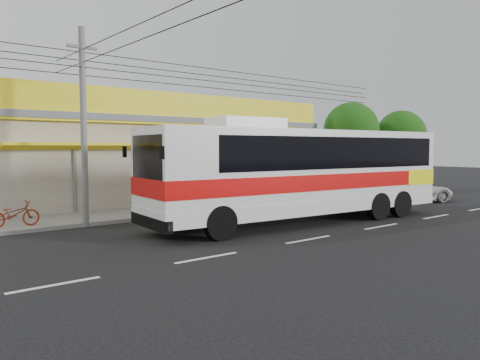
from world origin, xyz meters
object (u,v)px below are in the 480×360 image
object	(u,v)px
utility_pole	(82,62)
tree_near	(402,137)
white_car	(411,190)
motorbike_red	(14,214)
tree_far	(353,132)
coach_bus	(307,168)

from	to	relation	value
utility_pole	tree_near	world-z (taller)	utility_pole
white_car	tree_near	xyz separation A→B (m)	(4.93, 3.70, 3.06)
motorbike_red	tree_far	distance (m)	21.01
motorbike_red	coach_bus	bearing A→B (deg)	-119.48
white_car	tree_far	xyz separation A→B (m)	(1.35, 5.05, 3.36)
tree_near	tree_far	size ratio (longest dim) A/B	0.93
tree_near	tree_far	bearing A→B (deg)	159.42
motorbike_red	white_car	bearing A→B (deg)	-102.86
motorbike_red	white_car	size ratio (longest dim) A/B	0.39
white_car	tree_far	size ratio (longest dim) A/B	0.77
coach_bus	tree_near	distance (m)	15.53
coach_bus	tree_far	world-z (taller)	tree_far
motorbike_red	white_car	xyz separation A→B (m)	(19.34, -3.82, 0.02)
coach_bus	white_car	distance (m)	9.91
motorbike_red	utility_pole	world-z (taller)	utility_pole
white_car	utility_pole	bearing A→B (deg)	104.10
white_car	tree_far	bearing A→B (deg)	9.76
coach_bus	tree_near	size ratio (longest dim) A/B	2.44
white_car	tree_far	world-z (taller)	tree_far
motorbike_red	tree_near	world-z (taller)	tree_near
coach_bus	tree_far	size ratio (longest dim) A/B	2.26
tree_far	motorbike_red	bearing A→B (deg)	-176.61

